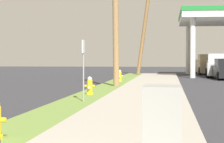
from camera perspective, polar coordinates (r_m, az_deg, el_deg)
name	(u,v)px	position (r m, az deg, el deg)	size (l,w,h in m)	color
fire_hydrant_second	(90,87)	(19.44, -2.71, -1.83)	(0.42, 0.38, 0.74)	yellow
fire_hydrant_third	(120,76)	(30.23, 0.94, -0.58)	(0.42, 0.37, 0.74)	yellow
utility_pole_background	(145,22)	(42.87, 4.03, 6.04)	(2.14, 0.50, 9.41)	olive
utility_cabinet	(162,130)	(6.56, 6.11, -7.01)	(0.58, 0.70, 1.13)	slate
street_sign_post	(83,58)	(16.24, -3.47, 1.68)	(0.05, 0.36, 2.12)	gray
truck_silver_at_forecourt	(219,66)	(40.37, 12.81, 0.61)	(2.41, 5.51, 1.97)	#BCBCC1
truck_tan_on_apron	(207,65)	(47.22, 11.46, 0.76)	(2.33, 5.48, 1.97)	tan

